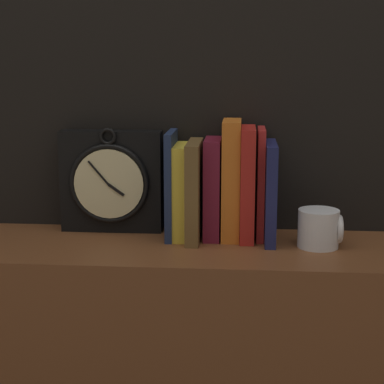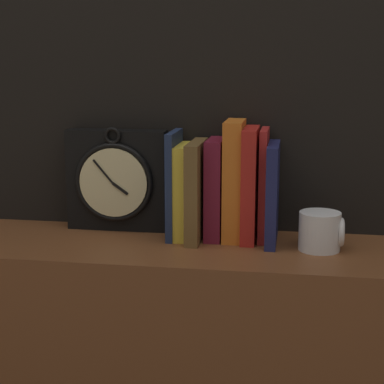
% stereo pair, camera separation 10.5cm
% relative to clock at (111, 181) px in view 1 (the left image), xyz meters
% --- Properties ---
extents(clock, '(0.23, 0.07, 0.24)m').
position_rel_clock_xyz_m(clock, '(0.00, 0.00, 0.00)').
color(clock, black).
rests_on(clock, bookshelf).
extents(book_slot0_navy, '(0.02, 0.13, 0.23)m').
position_rel_clock_xyz_m(book_slot0_navy, '(0.14, -0.03, 0.00)').
color(book_slot0_navy, '#1E2C4E').
rests_on(book_slot0_navy, bookshelf).
extents(book_slot1_yellow, '(0.03, 0.13, 0.20)m').
position_rel_clock_xyz_m(book_slot1_yellow, '(0.16, -0.03, -0.01)').
color(book_slot1_yellow, yellow).
rests_on(book_slot1_yellow, bookshelf).
extents(book_slot2_brown, '(0.03, 0.16, 0.21)m').
position_rel_clock_xyz_m(book_slot2_brown, '(0.19, -0.05, -0.01)').
color(book_slot2_brown, brown).
rests_on(book_slot2_brown, bookshelf).
extents(book_slot3_maroon, '(0.03, 0.12, 0.21)m').
position_rel_clock_xyz_m(book_slot3_maroon, '(0.23, -0.03, -0.01)').
color(book_slot3_maroon, maroon).
rests_on(book_slot3_maroon, bookshelf).
extents(book_slot4_orange, '(0.04, 0.12, 0.25)m').
position_rel_clock_xyz_m(book_slot4_orange, '(0.27, -0.03, 0.01)').
color(book_slot4_orange, orange).
rests_on(book_slot4_orange, bookshelf).
extents(book_slot5_red, '(0.03, 0.13, 0.24)m').
position_rel_clock_xyz_m(book_slot5_red, '(0.30, -0.03, 0.01)').
color(book_slot5_red, '#B3221B').
rests_on(book_slot5_red, bookshelf).
extents(book_slot6_red, '(0.02, 0.11, 0.24)m').
position_rel_clock_xyz_m(book_slot6_red, '(0.33, -0.03, 0.01)').
color(book_slot6_red, '#AF2422').
rests_on(book_slot6_red, bookshelf).
extents(book_slot7_navy, '(0.02, 0.15, 0.21)m').
position_rel_clock_xyz_m(book_slot7_navy, '(0.35, -0.05, -0.01)').
color(book_slot7_navy, '#1C2150').
rests_on(book_slot7_navy, bookshelf).
extents(mug, '(0.09, 0.08, 0.08)m').
position_rel_clock_xyz_m(mug, '(0.45, -0.09, -0.07)').
color(mug, white).
rests_on(mug, bookshelf).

